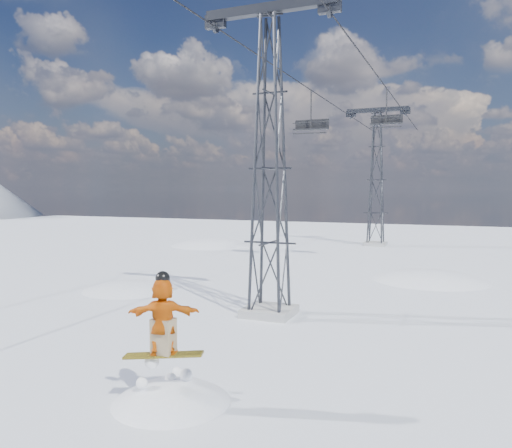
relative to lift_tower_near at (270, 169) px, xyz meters
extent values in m
plane|color=white|center=(-0.80, -8.00, -5.47)|extent=(120.00, 120.00, 0.00)
sphere|color=white|center=(-7.80, 2.00, -13.12)|extent=(16.00, 16.00, 16.00)
sphere|color=white|center=(-12.80, 20.00, -15.87)|extent=(22.00, 22.00, 22.00)
cube|color=#999999|center=(0.00, 0.00, -5.32)|extent=(1.80, 1.80, 0.30)
cube|color=#2A2B31|center=(0.00, 0.00, 5.78)|extent=(5.00, 0.35, 0.35)
cube|color=#2A2B31|center=(-2.20, 0.00, 5.58)|extent=(0.80, 0.25, 0.50)
cube|color=#2A2B31|center=(2.20, 0.00, 5.58)|extent=(0.80, 0.25, 0.50)
cube|color=#999999|center=(0.00, 25.00, -5.32)|extent=(1.80, 1.80, 0.30)
cube|color=#2A2B31|center=(0.00, 25.00, 5.78)|extent=(5.00, 0.35, 0.35)
cube|color=#2A2B31|center=(-2.20, 25.00, 5.58)|extent=(0.80, 0.25, 0.50)
cube|color=#2A2B31|center=(2.20, 25.00, 5.58)|extent=(0.80, 0.25, 0.50)
cylinder|color=black|center=(-2.20, 11.50, 5.38)|extent=(0.06, 51.00, 0.06)
cylinder|color=black|center=(2.20, 11.50, 5.38)|extent=(0.06, 51.00, 0.06)
cube|color=#AA9016|center=(0.70, -8.29, -4.30)|extent=(1.74, 0.83, 0.16)
imported|color=#D25A09|center=(0.70, -8.29, -3.45)|extent=(1.61, 1.09, 1.67)
cube|color=#8C7857|center=(0.70, -8.29, -3.90)|extent=(0.57, 0.52, 0.77)
sphere|color=black|center=(0.70, -8.29, -2.64)|extent=(0.31, 0.31, 0.31)
cylinder|color=black|center=(2.20, 14.27, 4.33)|extent=(0.08, 0.08, 2.11)
cube|color=black|center=(2.20, 14.27, 3.27)|extent=(1.92, 0.43, 0.08)
cube|color=black|center=(2.20, 14.49, 3.56)|extent=(1.92, 0.06, 0.53)
cylinder|color=black|center=(2.20, 14.03, 3.03)|extent=(1.92, 0.06, 0.06)
cylinder|color=black|center=(2.20, 13.99, 3.61)|extent=(1.92, 0.05, 0.05)
cylinder|color=black|center=(-2.20, 13.00, 4.19)|extent=(0.09, 0.09, 2.39)
cube|color=black|center=(-2.20, 13.00, 2.99)|extent=(2.17, 0.49, 0.09)
cube|color=black|center=(-2.20, 13.24, 3.32)|extent=(2.17, 0.07, 0.60)
cylinder|color=black|center=(-2.20, 12.72, 2.72)|extent=(2.17, 0.07, 0.07)
cylinder|color=black|center=(-2.20, 12.67, 3.37)|extent=(2.17, 0.05, 0.05)
camera|label=1|loc=(6.56, -17.27, -0.73)|focal=35.00mm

